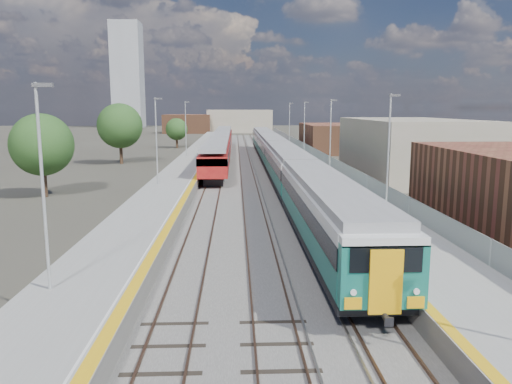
{
  "coord_description": "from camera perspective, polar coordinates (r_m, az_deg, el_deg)",
  "views": [
    {
      "loc": [
        -3.29,
        -9.89,
        7.64
      ],
      "look_at": [
        -1.98,
        22.25,
        2.2
      ],
      "focal_mm": 35.0,
      "sensor_mm": 36.0,
      "label": 1
    }
  ],
  "objects": [
    {
      "name": "tree_a",
      "position": [
        46.4,
        -23.28,
        4.98
      ],
      "size": [
        5.31,
        5.31,
        7.19
      ],
      "color": "#382619",
      "rests_on": "ground"
    },
    {
      "name": "red_train",
      "position": [
        76.1,
        -4.01,
        5.48
      ],
      "size": [
        2.94,
        59.61,
        3.71
      ],
      "color": "black",
      "rests_on": "ground"
    },
    {
      "name": "tree_b",
      "position": [
        70.97,
        -15.29,
        7.3
      ],
      "size": [
        6.1,
        6.1,
        8.27
      ],
      "color": "#382619",
      "rests_on": "ground"
    },
    {
      "name": "ballast_bed",
      "position": [
        62.86,
        -1.37,
        2.65
      ],
      "size": [
        10.5,
        155.0,
        0.06
      ],
      "primitive_type": "cube",
      "color": "#565451",
      "rests_on": "ground"
    },
    {
      "name": "green_train",
      "position": [
        56.9,
        2.52,
        4.21
      ],
      "size": [
        2.97,
        82.5,
        3.26
      ],
      "color": "black",
      "rests_on": "ground"
    },
    {
      "name": "tracks",
      "position": [
        64.52,
        -0.86,
        2.9
      ],
      "size": [
        8.96,
        160.0,
        0.17
      ],
      "color": "#4C3323",
      "rests_on": "ground"
    },
    {
      "name": "ground",
      "position": [
        60.46,
        0.81,
        2.34
      ],
      "size": [
        320.0,
        320.0,
        0.0
      ],
      "primitive_type": "plane",
      "color": "#47443A",
      "rests_on": "ground"
    },
    {
      "name": "platform_right",
      "position": [
        63.36,
        5.47,
        3.12
      ],
      "size": [
        4.7,
        155.0,
        8.52
      ],
      "color": "slate",
      "rests_on": "ground"
    },
    {
      "name": "platform_left",
      "position": [
        63.04,
        -7.57,
        3.03
      ],
      "size": [
        4.3,
        155.0,
        8.52
      ],
      "color": "slate",
      "rests_on": "ground"
    },
    {
      "name": "tree_c",
      "position": [
        97.34,
        -9.06,
        7.09
      ],
      "size": [
        4.2,
        4.2,
        5.69
      ],
      "color": "#382619",
      "rests_on": "ground"
    },
    {
      "name": "tree_d",
      "position": [
        72.44,
        16.49,
        6.03
      ],
      "size": [
        4.25,
        4.25,
        5.76
      ],
      "color": "#382619",
      "rests_on": "ground"
    },
    {
      "name": "buildings",
      "position": [
        149.25,
        -8.18,
        10.69
      ],
      "size": [
        72.0,
        185.5,
        40.0
      ],
      "color": "brown",
      "rests_on": "ground"
    }
  ]
}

